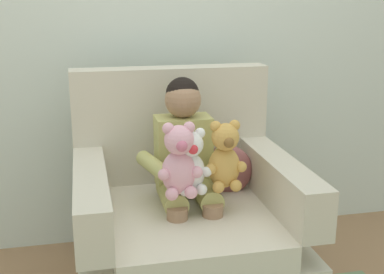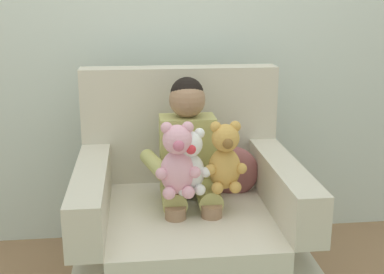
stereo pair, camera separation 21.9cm
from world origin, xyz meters
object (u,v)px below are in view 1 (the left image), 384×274
at_px(seated_child, 186,158).
at_px(throw_pillow, 226,170).
at_px(plush_white, 191,163).
at_px(plush_pink, 179,162).
at_px(plush_honey, 225,157).
at_px(armchair, 185,229).

xyz_separation_m(seated_child, throw_pillow, (0.23, 0.10, -0.11)).
bearing_deg(plush_white, plush_pink, -150.09).
height_order(plush_honey, plush_pink, plush_pink).
distance_m(seated_child, plush_white, 0.16).
bearing_deg(seated_child, plush_honey, -47.47).
height_order(seated_child, plush_white, seated_child).
bearing_deg(throw_pillow, plush_honey, -108.29).
bearing_deg(throw_pillow, armchair, -151.53).
distance_m(plush_white, throw_pillow, 0.38).
bearing_deg(armchair, throw_pillow, 28.47).
distance_m(plush_pink, throw_pillow, 0.44).
bearing_deg(throw_pillow, seated_child, -156.41).
relative_size(plush_white, plush_pink, 0.89).
xyz_separation_m(seated_child, plush_pink, (-0.07, -0.18, 0.05)).
distance_m(armchair, plush_honey, 0.44).
xyz_separation_m(plush_white, plush_honey, (0.15, 0.01, 0.01)).
height_order(armchair, plush_pink, armchair).
distance_m(armchair, plush_white, 0.40).
bearing_deg(plush_honey, seated_child, 121.49).
height_order(plush_white, plush_pink, plush_pink).
distance_m(armchair, throw_pillow, 0.36).
relative_size(plush_white, throw_pillow, 1.11).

